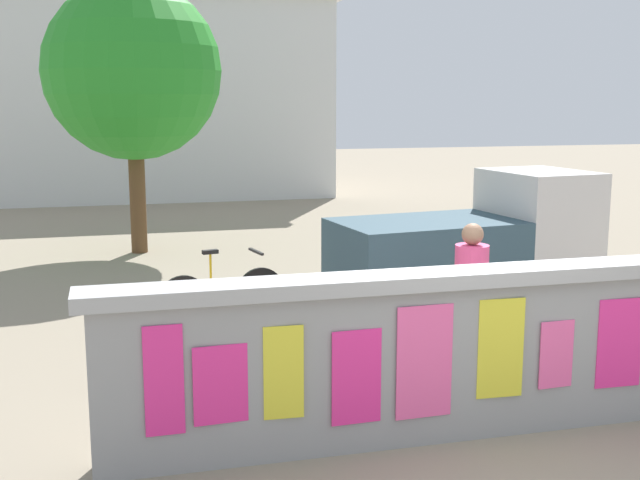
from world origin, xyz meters
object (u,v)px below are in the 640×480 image
object	(u,v)px
auto_rickshaw_truck	(477,242)
bicycle_near	(223,294)
tree_roadside	(133,72)
motorcycle	(238,345)
person_walking	(471,285)

from	to	relation	value
auto_rickshaw_truck	bicycle_near	xyz separation A→B (m)	(-3.50, 0.11, -0.54)
auto_rickshaw_truck	tree_roadside	size ratio (longest dim) A/B	0.76
auto_rickshaw_truck	bicycle_near	size ratio (longest dim) A/B	2.24
auto_rickshaw_truck	motorcycle	world-z (taller)	auto_rickshaw_truck
motorcycle	bicycle_near	world-z (taller)	bicycle_near
bicycle_near	tree_roadside	distance (m)	5.97
auto_rickshaw_truck	person_walking	xyz separation A→B (m)	(-1.36, -2.67, 0.09)
motorcycle	person_walking	world-z (taller)	person_walking
motorcycle	bicycle_near	bearing A→B (deg)	85.62
bicycle_near	person_walking	distance (m)	3.57
auto_rickshaw_truck	tree_roadside	distance (m)	7.22
auto_rickshaw_truck	bicycle_near	bearing A→B (deg)	178.14
bicycle_near	tree_roadside	size ratio (longest dim) A/B	0.34
bicycle_near	person_walking	size ratio (longest dim) A/B	1.04
person_walking	tree_roadside	distance (m)	8.76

